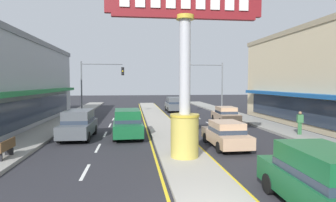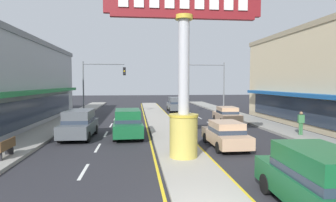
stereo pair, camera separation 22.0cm
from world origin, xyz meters
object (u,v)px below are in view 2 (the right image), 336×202
object	(u,v)px
suv_near_left_lane	(79,124)
suv_far_left_oncoming	(319,180)
pedestrian_near_kerb	(301,122)
traffic_light_right_side	(210,79)
street_bench	(5,148)
district_sign	(184,77)
sedan_near_right_lane	(226,134)
sedan_kerb_right	(227,115)
traffic_light_left_side	(99,79)
suv_far_right_lane	(128,123)
suv_mid_left_lane	(176,104)

from	to	relation	value
suv_near_left_lane	suv_far_left_oncoming	size ratio (longest dim) A/B	0.99
suv_far_left_oncoming	pedestrian_near_kerb	bearing A→B (deg)	60.34
traffic_light_right_side	suv_near_left_lane	size ratio (longest dim) A/B	1.34
street_bench	district_sign	bearing A→B (deg)	-4.67
sedan_near_right_lane	suv_near_left_lane	xyz separation A→B (m)	(-9.03, 3.90, 0.20)
sedan_kerb_right	district_sign	bearing A→B (deg)	-117.15
traffic_light_left_side	sedan_near_right_lane	xyz separation A→B (m)	(9.31, -17.03, -3.46)
traffic_light_right_side	suv_near_left_lane	distance (m)	18.57
sedan_near_right_lane	suv_far_right_lane	world-z (taller)	suv_far_right_lane
sedan_kerb_right	suv_far_left_oncoming	bearing A→B (deg)	-100.34
traffic_light_right_side	suv_far_right_lane	bearing A→B (deg)	-125.08
traffic_light_right_side	suv_mid_left_lane	world-z (taller)	traffic_light_right_side
sedan_near_right_lane	suv_mid_left_lane	xyz separation A→B (m)	(-0.00, 20.76, 0.20)
sedan_near_right_lane	sedan_kerb_right	bearing A→B (deg)	71.29
suv_mid_left_lane	traffic_light_right_side	bearing A→B (deg)	-45.23
traffic_light_right_side	suv_mid_left_lane	xyz separation A→B (m)	(-3.59, 3.62, -3.26)
sedan_near_right_lane	suv_mid_left_lane	distance (m)	20.76
suv_near_left_lane	sedan_kerb_right	size ratio (longest dim) A/B	1.06
district_sign	traffic_light_right_side	xyz separation A→B (m)	(6.45, 19.42, 0.20)
suv_near_left_lane	suv_far_left_oncoming	bearing A→B (deg)	-53.66
traffic_light_right_side	street_bench	size ratio (longest dim) A/B	3.88
pedestrian_near_kerb	sedan_kerb_right	bearing A→B (deg)	110.81
suv_far_right_lane	street_bench	world-z (taller)	suv_far_right_lane
district_sign	traffic_light_left_side	bearing A→B (deg)	108.47
traffic_light_left_side	suv_near_left_lane	bearing A→B (deg)	-88.75
district_sign	sedan_near_right_lane	xyz separation A→B (m)	(2.86, 2.28, -3.26)
district_sign	suv_far_right_lane	size ratio (longest dim) A/B	1.74
district_sign	sedan_kerb_right	bearing A→B (deg)	62.85
suv_mid_left_lane	traffic_light_left_side	bearing A→B (deg)	-158.19
pedestrian_near_kerb	sedan_near_right_lane	bearing A→B (deg)	-158.87
suv_near_left_lane	street_bench	distance (m)	5.99
traffic_light_right_side	sedan_near_right_lane	distance (m)	17.85
district_sign	suv_mid_left_lane	distance (m)	23.41
district_sign	suv_near_left_lane	xyz separation A→B (m)	(-6.16, 6.18, -3.06)
suv_mid_left_lane	sedan_kerb_right	size ratio (longest dim) A/B	1.05
traffic_light_left_side	traffic_light_right_side	distance (m)	12.90
traffic_light_left_side	suv_near_left_lane	distance (m)	13.53
traffic_light_left_side	traffic_light_right_side	bearing A→B (deg)	0.50
suv_mid_left_lane	pedestrian_near_kerb	bearing A→B (deg)	-71.65
suv_mid_left_lane	pedestrian_near_kerb	distance (m)	19.39
sedan_near_right_lane	suv_far_right_lane	bearing A→B (deg)	145.92
district_sign	suv_mid_left_lane	world-z (taller)	district_sign
suv_far_left_oncoming	pedestrian_near_kerb	size ratio (longest dim) A/B	2.91
suv_mid_left_lane	suv_far_right_lane	bearing A→B (deg)	-108.75
suv_near_left_lane	district_sign	bearing A→B (deg)	-45.09
suv_far_right_lane	suv_far_left_oncoming	xyz separation A→B (m)	(5.73, -12.24, 0.00)
street_bench	suv_far_right_lane	bearing A→B (deg)	43.86
suv_far_right_lane	traffic_light_left_side	bearing A→B (deg)	105.23
traffic_light_right_side	suv_far_right_lane	xyz separation A→B (m)	(-9.32, -13.26, -3.26)
traffic_light_right_side	sedan_kerb_right	size ratio (longest dim) A/B	1.42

